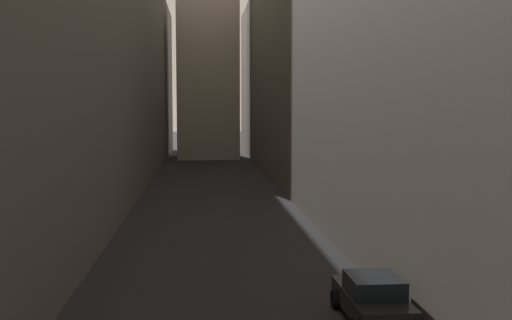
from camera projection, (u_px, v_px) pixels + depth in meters
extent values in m
plane|color=#232326|center=(215.00, 204.00, 42.00)|extent=(264.00, 264.00, 0.00)
cube|color=slate|center=(61.00, 53.00, 42.15)|extent=(10.18, 108.00, 20.99)
cube|color=#60594F|center=(385.00, 55.00, 44.20)|extent=(14.03, 108.00, 21.08)
cube|color=black|center=(372.00, 302.00, 18.81)|extent=(1.71, 4.04, 0.63)
cube|color=black|center=(374.00, 285.00, 18.59)|extent=(1.57, 1.83, 0.57)
cylinder|color=black|center=(335.00, 299.00, 20.12)|extent=(0.22, 0.63, 0.63)
cylinder|color=black|center=(386.00, 297.00, 20.27)|extent=(0.22, 0.63, 0.63)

